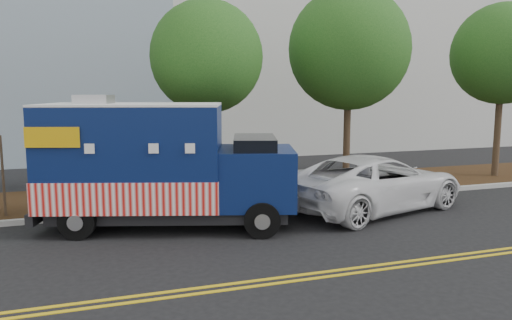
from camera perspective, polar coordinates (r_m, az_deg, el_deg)
name	(u,v)px	position (r m, az deg, el deg)	size (l,w,h in m)	color
ground	(178,225)	(13.75, -8.88, -7.34)	(120.00, 120.00, 0.00)	black
curb	(170,210)	(15.07, -9.80, -5.71)	(120.00, 0.18, 0.15)	#9E9E99
mulch_strip	(160,196)	(17.10, -10.89, -4.09)	(120.00, 4.00, 0.15)	black
centerline_near	(219,285)	(9.61, -4.20, -14.10)	(120.00, 0.10, 0.01)	gold
centerline_far	(223,290)	(9.39, -3.80, -14.65)	(120.00, 0.10, 0.01)	gold
tree_b	(207,57)	(16.92, -5.67, 11.61)	(3.75, 3.75, 6.58)	#38281C
tree_c	(349,49)	(19.17, 10.58, 12.33)	(4.50, 4.50, 7.36)	#38281C
tree_d	(503,54)	(22.39, 26.36, 10.80)	(3.98, 3.98, 7.02)	#38281C
sign_post	(3,179)	(15.36, -26.92, -1.92)	(0.06, 0.06, 2.40)	#473828
food_truck	(157,168)	(13.36, -11.30, -0.91)	(7.03, 4.23, 3.50)	black
white_car	(375,183)	(15.54, 13.42, -2.52)	(2.77, 6.01, 1.67)	silver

